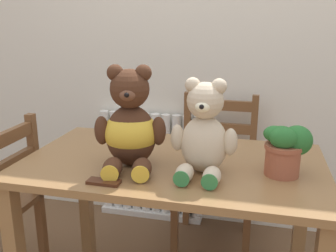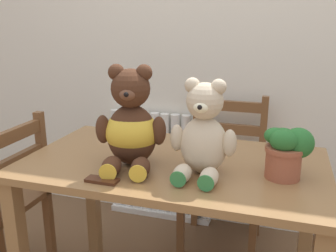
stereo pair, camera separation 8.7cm
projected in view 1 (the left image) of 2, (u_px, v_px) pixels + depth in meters
name	position (u px, v px, depth m)	size (l,w,h in m)	color
wall_back	(208.00, 26.00, 2.28)	(8.00, 0.04, 2.60)	silver
radiator	(151.00, 171.00, 2.57)	(0.72, 0.10, 0.74)	white
dining_table	(172.00, 188.00, 1.59)	(1.24, 0.72, 0.78)	olive
wooden_chair_behind	(216.00, 173.00, 2.26)	(0.45, 0.39, 0.91)	brown
teddy_bear_left	(130.00, 127.00, 1.46)	(0.28, 0.32, 0.40)	#472819
teddy_bear_right	(204.00, 134.00, 1.39)	(0.25, 0.25, 0.36)	beige
potted_plant	(285.00, 147.00, 1.39)	(0.18, 0.15, 0.19)	#9E5138
chocolate_bar	(104.00, 182.00, 1.33)	(0.12, 0.05, 0.01)	#472314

